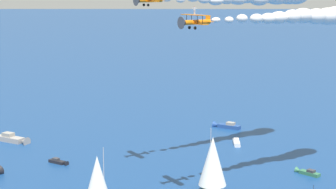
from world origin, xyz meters
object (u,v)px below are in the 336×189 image
Objects in this scene: motorboat_far_stbd at (225,126)px; sailboat_inshore at (212,164)px; motorboat_trailing at (59,162)px; biplane_wingman at (148,0)px; motorboat_offshore at (237,143)px; motorboat_outer_ring_f at (306,172)px; motorboat_outer_ring_a at (14,139)px; biplane_lead at (194,21)px; sailboat_far_port at (98,185)px; wingwalker_lead at (194,10)px.

sailboat_inshore is at bearing -177.41° from motorboat_far_stbd.
motorboat_far_stbd is 57.56m from motorboat_trailing.
motorboat_offshore is at bearing -28.50° from biplane_wingman.
motorboat_outer_ring_f is at bearing -74.50° from biplane_wingman.
sailboat_inshore is 2.41× the size of motorboat_trailing.
motorboat_outer_ring_a reaches higher than motorboat_outer_ring_f.
biplane_lead is (-26.49, 22.82, 36.41)m from motorboat_outer_ring_f.
biplane_lead reaches higher than sailboat_inshore.
biplane_wingman is at bearing -117.70° from motorboat_outer_ring_a.
wingwalker_lead is (6.65, -17.25, 32.89)m from sailboat_far_port.
sailboat_inshore is 2.15× the size of biplane_lead.
sailboat_far_port reaches higher than motorboat_outer_ring_a.
motorboat_far_stbd is at bearing -13.12° from sailboat_far_port.
motorboat_outer_ring_a is at bearing 40.29° from sailboat_far_port.
biplane_lead reaches higher than sailboat_far_port.
motorboat_outer_ring_a is 1.73× the size of biplane_wingman.
motorboat_trailing is at bearing 93.05° from motorboat_outer_ring_f.
motorboat_outer_ring_a is 1.73× the size of biplane_lead.
sailboat_inshore is 37.87m from biplane_wingman.
biplane_lead is at bearing -142.89° from biplane_wingman.
sailboat_far_port is at bearing 130.10° from sailboat_inshore.
motorboat_outer_ring_f is 3.88× the size of wingwalker_lead.
motorboat_far_stbd is 1.56× the size of motorboat_trailing.
biplane_wingman is (6.56, 15.22, 34.05)m from sailboat_inshore.
motorboat_outer_ring_f is (16.39, -20.21, -5.85)m from sailboat_inshore.
motorboat_outer_ring_a is at bearing 63.39° from sailboat_inshore.
biplane_wingman reaches higher than motorboat_far_stbd.
sailboat_far_port is 0.97× the size of sailboat_inshore.
biplane_wingman is at bearing 151.50° from motorboat_offshore.
biplane_wingman reaches higher than biplane_lead.
sailboat_inshore is 2.10× the size of motorboat_offshore.
sailboat_far_port is 76.36m from motorboat_far_stbd.
motorboat_offshore is 1.11× the size of motorboat_outer_ring_f.
wingwalker_lead reaches higher than sailboat_inshore.
biplane_wingman reaches higher than motorboat_outer_ring_a.
sailboat_far_port reaches higher than motorboat_trailing.
motorboat_far_stbd is 46.96m from motorboat_outer_ring_f.
sailboat_inshore is 42.01m from motorboat_trailing.
sailboat_inshore is at bearing 129.04° from motorboat_outer_ring_f.
sailboat_far_port is at bearing 168.67° from biplane_wingman.
motorboat_outer_ring_a reaches higher than motorboat_far_stbd.
motorboat_outer_ring_a is at bearing 62.30° from biplane_wingman.
sailboat_far_port is 60.07m from motorboat_offshore.
motorboat_far_stbd is (74.18, -17.29, -5.47)m from sailboat_far_port.
biplane_lead is (-48.90, 4.89, 36.39)m from motorboat_offshore.
motorboat_outer_ring_a is 79.02m from wingwalker_lead.
motorboat_offshore reaches higher than motorboat_outer_ring_f.
motorboat_far_stbd is at bearing -39.80° from motorboat_trailing.
sailboat_inshore is at bearing -14.65° from wingwalker_lead.
motorboat_far_stbd is at bearing -63.89° from motorboat_outer_ring_a.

